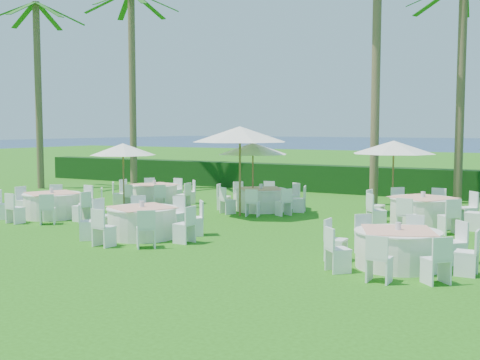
% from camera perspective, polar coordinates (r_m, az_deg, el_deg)
% --- Properties ---
extents(ground, '(120.00, 120.00, 0.00)m').
position_cam_1_polar(ground, '(16.56, -5.40, -5.10)').
color(ground, '#236110').
rests_on(ground, ground).
extents(hedge, '(34.00, 1.00, 1.20)m').
position_cam_1_polar(hedge, '(27.12, 9.23, 0.08)').
color(hedge, black).
rests_on(hedge, ground).
extents(banquet_table_a, '(3.20, 3.20, 0.97)m').
position_cam_1_polar(banquet_table_a, '(20.29, -17.40, -2.24)').
color(banquet_table_a, white).
rests_on(banquet_table_a, ground).
extents(banquet_table_b, '(3.24, 3.24, 0.98)m').
position_cam_1_polar(banquet_table_b, '(16.08, -9.27, -3.90)').
color(banquet_table_b, white).
rests_on(banquet_table_b, ground).
extents(banquet_table_c, '(3.12, 3.12, 0.95)m').
position_cam_1_polar(banquet_table_c, '(12.93, 14.73, -6.24)').
color(banquet_table_c, white).
rests_on(banquet_table_c, ground).
extents(banquet_table_d, '(3.07, 3.07, 0.94)m').
position_cam_1_polar(banquet_table_d, '(22.76, -8.11, -1.33)').
color(banquet_table_d, white).
rests_on(banquet_table_d, ground).
extents(banquet_table_e, '(3.10, 3.10, 0.94)m').
position_cam_1_polar(banquet_table_e, '(20.95, 2.00, -1.82)').
color(banquet_table_e, white).
rests_on(banquet_table_e, ground).
extents(banquet_table_f, '(3.39, 3.39, 1.02)m').
position_cam_1_polar(banquet_table_f, '(18.56, 16.93, -2.81)').
color(banquet_table_f, white).
rests_on(banquet_table_f, ground).
extents(umbrella_a, '(2.24, 2.24, 2.36)m').
position_cam_1_polar(umbrella_a, '(21.08, -11.03, 2.87)').
color(umbrella_a, brown).
rests_on(umbrella_a, ground).
extents(umbrella_b, '(3.14, 3.14, 2.94)m').
position_cam_1_polar(umbrella_b, '(19.56, -0.01, 4.36)').
color(umbrella_b, brown).
rests_on(umbrella_b, ground).
extents(umbrella_c, '(2.48, 2.48, 2.37)m').
position_cam_1_polar(umbrella_c, '(20.99, 1.23, 3.00)').
color(umbrella_c, brown).
rests_on(umbrella_c, ground).
extents(umbrella_d, '(2.74, 2.74, 2.47)m').
position_cam_1_polar(umbrella_d, '(20.31, 14.36, 3.03)').
color(umbrella_d, brown).
rests_on(umbrella_d, ground).
extents(palm_a, '(4.13, 4.40, 9.17)m').
position_cam_1_polar(palm_a, '(28.70, -10.17, 9.21)').
color(palm_a, brown).
rests_on(palm_a, ground).
extents(palm_c, '(4.25, 4.37, 11.15)m').
position_cam_1_polar(palm_c, '(23.18, 12.82, 12.71)').
color(palm_c, brown).
rests_on(palm_c, ground).
extents(palm_d, '(4.15, 4.40, 8.36)m').
position_cam_1_polar(palm_d, '(24.47, 20.22, 8.76)').
color(palm_d, brown).
rests_on(palm_d, ground).
extents(palm_f, '(4.35, 4.29, 8.76)m').
position_cam_1_polar(palm_f, '(30.19, -18.59, 8.42)').
color(palm_f, brown).
rests_on(palm_f, ground).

